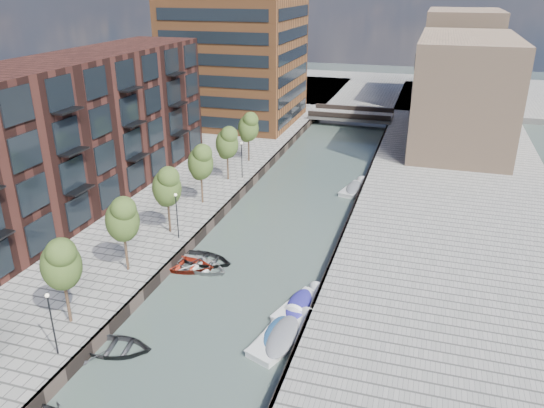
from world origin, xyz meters
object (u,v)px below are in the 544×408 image
at_px(tree_3, 167,186).
at_px(tree_4, 200,161).
at_px(tree_1, 61,262).
at_px(tree_6, 248,126).
at_px(sloop_4, 205,262).
at_px(sloop_3, 200,269).
at_px(tree_5, 227,142).
at_px(bridge, 351,115).
at_px(car, 421,136).
at_px(motorboat_2, 282,332).
at_px(tree_2, 122,218).
at_px(motorboat_4, 355,188).
at_px(motorboat_3, 302,304).
at_px(sloop_2, 184,268).
at_px(motorboat_1, 288,336).
at_px(sloop_0, 115,351).
at_px(motorboat_0, 280,332).

xyz_separation_m(tree_3, tree_4, (0.00, 7.00, 0.00)).
xyz_separation_m(tree_1, tree_6, (0.00, 35.00, 0.00)).
bearing_deg(sloop_4, sloop_3, -169.11).
bearing_deg(tree_5, bridge, 75.56).
bearing_deg(car, motorboat_2, -105.70).
bearing_deg(bridge, sloop_3, -94.52).
distance_m(bridge, tree_2, 54.81).
relative_size(tree_5, motorboat_4, 1.11).
relative_size(tree_6, motorboat_3, 1.12).
height_order(sloop_4, motorboat_3, motorboat_3).
relative_size(tree_2, sloop_2, 1.15).
bearing_deg(tree_5, motorboat_3, -56.49).
bearing_deg(tree_3, sloop_2, -52.21).
distance_m(tree_6, sloop_3, 25.71).
distance_m(tree_4, motorboat_4, 17.98).
relative_size(tree_4, sloop_4, 1.22).
distance_m(motorboat_1, car, 46.89).
distance_m(tree_1, tree_4, 21.00).
xyz_separation_m(sloop_0, motorboat_0, (9.38, 4.62, 0.19)).
height_order(sloop_3, motorboat_3, motorboat_3).
relative_size(tree_4, sloop_2, 1.15).
xyz_separation_m(motorboat_2, motorboat_3, (0.52, 3.36, 0.10)).
height_order(tree_1, tree_2, same).
xyz_separation_m(sloop_0, motorboat_4, (10.13, 32.16, 0.21)).
relative_size(tree_3, sloop_0, 1.24).
bearing_deg(motorboat_2, motorboat_1, -43.80).
xyz_separation_m(tree_1, tree_5, (0.00, 28.00, 0.00)).
xyz_separation_m(sloop_2, motorboat_0, (9.83, -6.05, 0.19)).
distance_m(tree_2, tree_4, 14.00).
bearing_deg(motorboat_2, tree_1, -162.72).
relative_size(sloop_4, motorboat_3, 0.92).
distance_m(tree_6, car, 25.15).
distance_m(tree_2, motorboat_4, 28.48).
bearing_deg(tree_4, sloop_0, -80.60).
distance_m(tree_1, tree_3, 14.00).
distance_m(tree_6, sloop_4, 24.64).
distance_m(motorboat_1, motorboat_4, 27.82).
height_order(sloop_2, sloop_3, sloop_2).
relative_size(motorboat_2, car, 1.30).
bearing_deg(motorboat_4, tree_3, -128.24).
distance_m(tree_4, tree_6, 14.00).
relative_size(bridge, tree_6, 2.18).
distance_m(tree_5, motorboat_0, 27.86).
height_order(sloop_3, motorboat_2, motorboat_2).
bearing_deg(tree_3, sloop_3, -39.90).
bearing_deg(car, tree_4, -131.68).
bearing_deg(bridge, tree_4, -102.00).
height_order(tree_2, motorboat_4, tree_2).
height_order(sloop_2, sloop_4, sloop_2).
distance_m(sloop_0, motorboat_2, 10.65).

